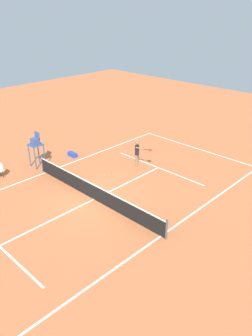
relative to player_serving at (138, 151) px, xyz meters
The scene contains 7 objects.
ground_plane 5.15m from the player_serving, 103.47° to the left, with size 60.00×60.00×0.00m, color #C66B3D.
court_lines 5.15m from the player_serving, 103.47° to the left, with size 9.71×20.78×0.01m.
tennis_net 5.07m from the player_serving, 103.47° to the left, with size 10.31×0.10×1.07m.
player_serving is the anchor object (origin of this frame).
tennis_ball 2.77m from the player_serving, 77.78° to the left, with size 0.07×0.07×0.07m, color #CCE033.
umpire_chair 6.74m from the player_serving, 44.23° to the left, with size 0.80×0.80×2.41m.
equipment_bag 4.99m from the player_serving, 25.04° to the left, with size 0.76×0.32×0.30m, color #2647B7.
Camera 1 is at (-12.59, 10.37, 9.84)m, focal length 35.94 mm.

